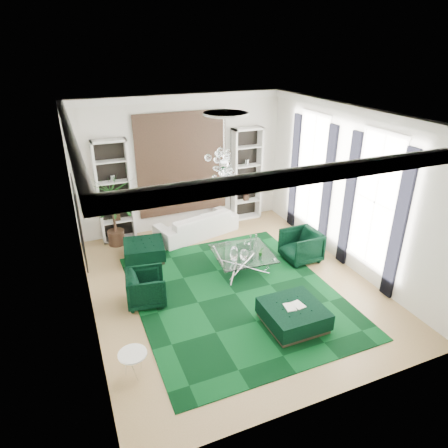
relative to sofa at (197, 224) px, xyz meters
name	(u,v)px	position (x,y,z in m)	size (l,w,h in m)	color
floor	(231,285)	(-0.13, -2.73, -0.35)	(6.00, 7.00, 0.02)	tan
ceiling	(232,114)	(-0.13, -2.73, 3.47)	(6.00, 7.00, 0.02)	white
wall_back	(182,164)	(-0.13, 0.78, 1.56)	(6.00, 0.02, 3.80)	silver
wall_front	(336,300)	(-0.13, -6.24, 1.56)	(6.00, 0.02, 3.80)	silver
wall_left	(80,232)	(-3.14, -2.73, 1.56)	(0.02, 7.00, 3.80)	silver
wall_right	(349,189)	(2.88, -2.73, 1.56)	(0.02, 7.00, 3.80)	silver
crown_molding	(232,120)	(-0.13, -2.73, 3.36)	(6.00, 7.00, 0.18)	white
ceiling_medallion	(226,114)	(-0.13, -2.43, 3.43)	(0.90, 0.90, 0.05)	white
tapestry	(182,164)	(-0.13, 0.73, 1.56)	(2.50, 0.06, 2.80)	black
shelving_left	(114,192)	(-2.08, 0.58, 1.06)	(0.90, 0.38, 2.80)	white
shelving_right	(247,175)	(1.82, 0.58, 1.06)	(0.90, 0.38, 2.80)	white
painting	(80,222)	(-3.10, -2.13, 1.51)	(0.04, 1.30, 1.60)	black
window_near	(375,202)	(2.86, -3.63, 1.56)	(0.03, 1.10, 2.90)	white
curtain_near_a	(399,227)	(2.82, -4.41, 1.31)	(0.07, 0.30, 3.25)	black
curtain_near_b	(349,201)	(2.82, -2.85, 1.31)	(0.07, 0.30, 3.25)	black
window_far	(312,171)	(2.86, -1.23, 1.56)	(0.03, 1.10, 2.90)	white
curtain_far_a	(327,190)	(2.82, -2.01, 1.31)	(0.07, 0.30, 3.25)	black
curtain_far_b	(294,172)	(2.82, -0.45, 1.31)	(0.07, 0.30, 3.25)	black
rug	(235,294)	(-0.19, -3.11, -0.33)	(4.20, 5.00, 0.02)	black
sofa	(197,224)	(0.00, 0.00, 0.00)	(2.34, 0.91, 0.68)	white
armchair_left	(146,288)	(-2.03, -2.66, 0.02)	(0.78, 0.80, 0.73)	black
armchair_right	(301,246)	(1.94, -2.36, 0.05)	(0.84, 0.87, 0.79)	black
coffee_table	(243,261)	(0.40, -2.24, -0.11)	(1.34, 1.34, 0.46)	white
ottoman_side	(144,251)	(-1.68, -0.79, -0.12)	(0.98, 0.98, 0.44)	black
ottoman_front	(293,316)	(0.42, -4.49, -0.12)	(1.10, 1.10, 0.44)	black
book	(294,306)	(0.42, -4.49, 0.11)	(0.39, 0.26, 0.03)	white
side_table	(134,365)	(-2.68, -4.59, -0.11)	(0.47, 0.47, 0.45)	white
palm	(112,203)	(-2.20, 0.29, 0.87)	(1.51, 1.51, 2.42)	#174F18
chandelier	(224,164)	(-0.29, -2.71, 2.51)	(0.78, 0.78, 0.70)	white
table_plant	(261,251)	(0.73, -2.52, 0.23)	(0.13, 0.10, 0.23)	#174F18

